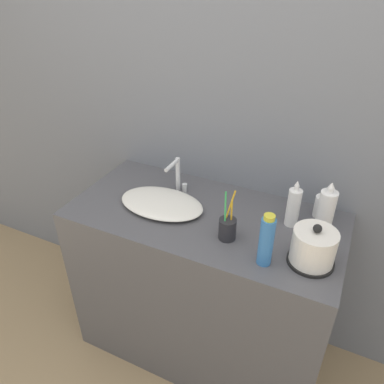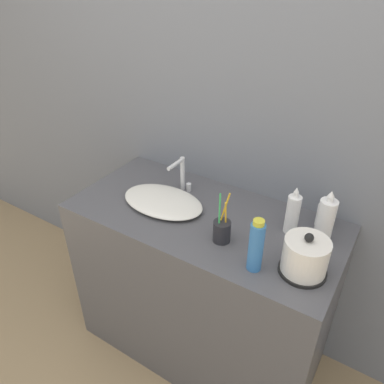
{
  "view_description": "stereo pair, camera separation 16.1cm",
  "coord_description": "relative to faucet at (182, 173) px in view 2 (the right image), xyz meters",
  "views": [
    {
      "loc": [
        0.53,
        -0.94,
        1.84
      ],
      "look_at": [
        -0.06,
        0.29,
        0.98
      ],
      "focal_mm": 35.0,
      "sensor_mm": 36.0,
      "label": 1
    },
    {
      "loc": [
        0.67,
        -0.86,
        1.84
      ],
      "look_at": [
        -0.06,
        0.29,
        0.98
      ],
      "focal_mm": 35.0,
      "sensor_mm": 36.0,
      "label": 2
    }
  ],
  "objects": [
    {
      "name": "ground_plane",
      "position": [
        0.19,
        -0.41,
        -0.97
      ],
      "size": [
        12.0,
        12.0,
        0.0
      ],
      "primitive_type": "plane",
      "color": "#997F5B"
    },
    {
      "name": "toothbrush_cup",
      "position": [
        0.34,
        -0.23,
        -0.05
      ],
      "size": [
        0.07,
        0.07,
        0.22
      ],
      "color": "#232328",
      "rests_on": "vanity_counter"
    },
    {
      "name": "wall_back",
      "position": [
        0.19,
        0.19,
        0.33
      ],
      "size": [
        6.0,
        0.04,
        2.6
      ],
      "color": "slate",
      "rests_on": "ground_plane"
    },
    {
      "name": "sink_basin",
      "position": [
        -0.01,
        -0.15,
        -0.07
      ],
      "size": [
        0.39,
        0.25,
        0.04
      ],
      "color": "silver",
      "rests_on": "vanity_counter"
    },
    {
      "name": "vanity_counter",
      "position": [
        0.19,
        -0.12,
        -0.53
      ],
      "size": [
        1.2,
        0.58,
        0.88
      ],
      "color": "#4C4C51",
      "rests_on": "ground_plane"
    },
    {
      "name": "shampoo_bottle",
      "position": [
        0.51,
        -0.3,
        0.01
      ],
      "size": [
        0.05,
        0.05,
        0.21
      ],
      "color": "#3370B7",
      "rests_on": "vanity_counter"
    },
    {
      "name": "mouthwash_bottle",
      "position": [
        0.55,
        -0.03,
        -0.01
      ],
      "size": [
        0.05,
        0.05,
        0.21
      ],
      "color": "white",
      "rests_on": "vanity_counter"
    },
    {
      "name": "electric_kettle",
      "position": [
        0.67,
        -0.23,
        -0.03
      ],
      "size": [
        0.17,
        0.17,
        0.17
      ],
      "color": "black",
      "rests_on": "vanity_counter"
    },
    {
      "name": "lotion_bottle",
      "position": [
        0.65,
        0.09,
        -0.04
      ],
      "size": [
        0.06,
        0.06,
        0.13
      ],
      "color": "white",
      "rests_on": "vanity_counter"
    },
    {
      "name": "faucet",
      "position": [
        0.0,
        0.0,
        0.0
      ],
      "size": [
        0.06,
        0.13,
        0.17
      ],
      "color": "silver",
      "rests_on": "vanity_counter"
    },
    {
      "name": "hand_cream_bottle",
      "position": [
        0.68,
        -0.02,
        0.0
      ],
      "size": [
        0.07,
        0.07,
        0.23
      ],
      "color": "white",
      "rests_on": "vanity_counter"
    }
  ]
}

